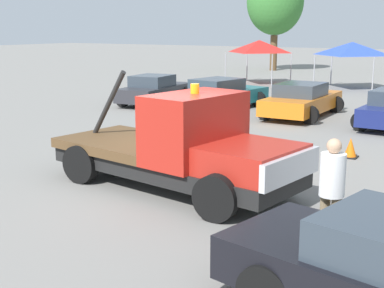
{
  "coord_description": "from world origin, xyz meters",
  "views": [
    {
      "loc": [
        6.25,
        -9.49,
        3.49
      ],
      "look_at": [
        0.5,
        0.0,
        1.05
      ],
      "focal_mm": 50.0,
      "sensor_mm": 36.0,
      "label": 1
    }
  ],
  "objects_px": {
    "parked_car_charcoal": "(154,90)",
    "parked_car_teal": "(220,94)",
    "tree_left": "(275,2)",
    "person_near_truck": "(332,186)",
    "canopy_tent_blue": "(352,49)",
    "traffic_cone": "(350,148)",
    "canopy_tent_red": "(259,46)",
    "parked_car_orange": "(302,100)",
    "tow_truck": "(185,149)"
  },
  "relations": [
    {
      "from": "parked_car_charcoal",
      "to": "parked_car_teal",
      "type": "height_order",
      "value": "same"
    },
    {
      "from": "tree_left",
      "to": "person_near_truck",
      "type": "bearing_deg",
      "value": -65.82
    },
    {
      "from": "canopy_tent_blue",
      "to": "tree_left",
      "type": "height_order",
      "value": "tree_left"
    },
    {
      "from": "parked_car_teal",
      "to": "tree_left",
      "type": "height_order",
      "value": "tree_left"
    },
    {
      "from": "canopy_tent_blue",
      "to": "traffic_cone",
      "type": "relative_size",
      "value": 6.0
    },
    {
      "from": "person_near_truck",
      "to": "traffic_cone",
      "type": "height_order",
      "value": "person_near_truck"
    },
    {
      "from": "canopy_tent_red",
      "to": "traffic_cone",
      "type": "bearing_deg",
      "value": -58.32
    },
    {
      "from": "parked_car_teal",
      "to": "parked_car_charcoal",
      "type": "bearing_deg",
      "value": 101.13
    },
    {
      "from": "canopy_tent_blue",
      "to": "parked_car_orange",
      "type": "bearing_deg",
      "value": -84.87
    },
    {
      "from": "tow_truck",
      "to": "canopy_tent_blue",
      "type": "xyz_separation_m",
      "value": [
        -2.24,
        21.5,
        1.35
      ]
    },
    {
      "from": "tow_truck",
      "to": "parked_car_teal",
      "type": "bearing_deg",
      "value": 123.33
    },
    {
      "from": "traffic_cone",
      "to": "tow_truck",
      "type": "bearing_deg",
      "value": -114.66
    },
    {
      "from": "parked_car_orange",
      "to": "traffic_cone",
      "type": "xyz_separation_m",
      "value": [
        3.53,
        -5.91,
        -0.4
      ]
    },
    {
      "from": "person_near_truck",
      "to": "parked_car_teal",
      "type": "relative_size",
      "value": 0.36
    },
    {
      "from": "canopy_tent_blue",
      "to": "tow_truck",
      "type": "bearing_deg",
      "value": -84.05
    },
    {
      "from": "parked_car_teal",
      "to": "canopy_tent_red",
      "type": "relative_size",
      "value": 1.61
    },
    {
      "from": "person_near_truck",
      "to": "parked_car_charcoal",
      "type": "relative_size",
      "value": 0.4
    },
    {
      "from": "tree_left",
      "to": "traffic_cone",
      "type": "height_order",
      "value": "tree_left"
    },
    {
      "from": "person_near_truck",
      "to": "canopy_tent_blue",
      "type": "xyz_separation_m",
      "value": [
        -5.84,
        22.89,
        1.24
      ]
    },
    {
      "from": "parked_car_orange",
      "to": "parked_car_teal",
      "type": "bearing_deg",
      "value": 91.38
    },
    {
      "from": "person_near_truck",
      "to": "tree_left",
      "type": "distance_m",
      "value": 36.48
    },
    {
      "from": "canopy_tent_red",
      "to": "tree_left",
      "type": "distance_m",
      "value": 11.3
    },
    {
      "from": "parked_car_orange",
      "to": "canopy_tent_red",
      "type": "relative_size",
      "value": 1.52
    },
    {
      "from": "tow_truck",
      "to": "parked_car_teal",
      "type": "distance_m",
      "value": 11.79
    },
    {
      "from": "parked_car_charcoal",
      "to": "traffic_cone",
      "type": "height_order",
      "value": "parked_car_charcoal"
    },
    {
      "from": "parked_car_orange",
      "to": "traffic_cone",
      "type": "distance_m",
      "value": 6.89
    },
    {
      "from": "parked_car_charcoal",
      "to": "canopy_tent_blue",
      "type": "distance_m",
      "value": 12.54
    },
    {
      "from": "tow_truck",
      "to": "parked_car_orange",
      "type": "distance_m",
      "value": 10.89
    },
    {
      "from": "parked_car_charcoal",
      "to": "parked_car_orange",
      "type": "bearing_deg",
      "value": -95.1
    },
    {
      "from": "person_near_truck",
      "to": "canopy_tent_red",
      "type": "relative_size",
      "value": 0.58
    },
    {
      "from": "person_near_truck",
      "to": "canopy_tent_red",
      "type": "bearing_deg",
      "value": -131.76
    },
    {
      "from": "tow_truck",
      "to": "parked_car_teal",
      "type": "relative_size",
      "value": 1.21
    },
    {
      "from": "tow_truck",
      "to": "parked_car_charcoal",
      "type": "height_order",
      "value": "tow_truck"
    },
    {
      "from": "canopy_tent_red",
      "to": "person_near_truck",
      "type": "bearing_deg",
      "value": -63.17
    },
    {
      "from": "parked_car_orange",
      "to": "canopy_tent_red",
      "type": "distance_m",
      "value": 12.52
    },
    {
      "from": "person_near_truck",
      "to": "parked_car_orange",
      "type": "relative_size",
      "value": 0.38
    },
    {
      "from": "parked_car_orange",
      "to": "tree_left",
      "type": "height_order",
      "value": "tree_left"
    },
    {
      "from": "parked_car_teal",
      "to": "parked_car_orange",
      "type": "bearing_deg",
      "value": -78.53
    },
    {
      "from": "parked_car_teal",
      "to": "canopy_tent_blue",
      "type": "height_order",
      "value": "canopy_tent_blue"
    },
    {
      "from": "parked_car_teal",
      "to": "canopy_tent_blue",
      "type": "distance_m",
      "value": 11.24
    },
    {
      "from": "canopy_tent_red",
      "to": "canopy_tent_blue",
      "type": "height_order",
      "value": "canopy_tent_red"
    },
    {
      "from": "parked_car_charcoal",
      "to": "person_near_truck",
      "type": "bearing_deg",
      "value": -141.73
    },
    {
      "from": "traffic_cone",
      "to": "parked_car_teal",
      "type": "bearing_deg",
      "value": 140.97
    },
    {
      "from": "parked_car_charcoal",
      "to": "tree_left",
      "type": "relative_size",
      "value": 0.55
    },
    {
      "from": "canopy_tent_red",
      "to": "traffic_cone",
      "type": "distance_m",
      "value": 19.4
    },
    {
      "from": "tow_truck",
      "to": "parked_car_teal",
      "type": "xyz_separation_m",
      "value": [
        -4.92,
        10.71,
        -0.28
      ]
    },
    {
      "from": "parked_car_teal",
      "to": "traffic_cone",
      "type": "relative_size",
      "value": 9.15
    },
    {
      "from": "parked_car_teal",
      "to": "canopy_tent_red",
      "type": "distance_m",
      "value": 11.13
    },
    {
      "from": "parked_car_orange",
      "to": "tree_left",
      "type": "xyz_separation_m",
      "value": [
        -9.95,
        20.84,
        4.77
      ]
    },
    {
      "from": "canopy_tent_red",
      "to": "traffic_cone",
      "type": "xyz_separation_m",
      "value": [
        10.13,
        -16.42,
        -2.06
      ]
    }
  ]
}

